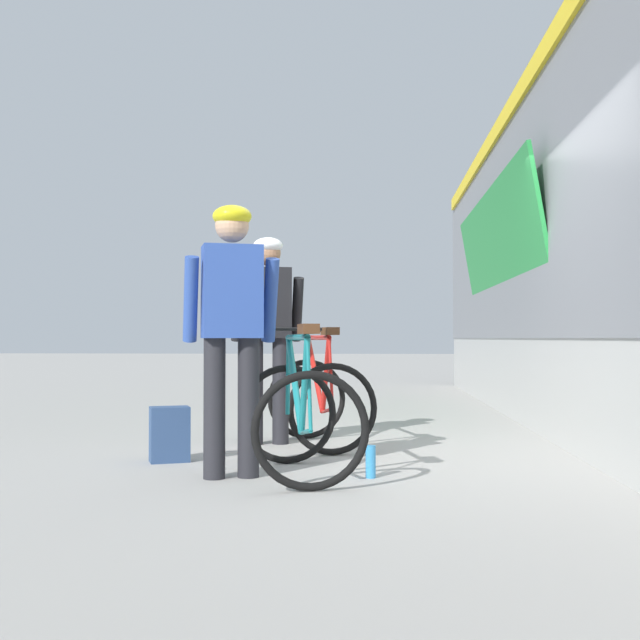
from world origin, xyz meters
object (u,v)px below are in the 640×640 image
(bicycle_far_teal, at_px, (298,415))
(backpack_on_platform, at_px, (170,434))
(cyclist_far_in_blue, at_px, (232,314))
(water_bottle_near_the_bikes, at_px, (371,462))
(bicycle_near_red, at_px, (319,398))
(cyclist_near_in_dark, at_px, (268,320))

(bicycle_far_teal, xyz_separation_m, backpack_on_platform, (-0.99, 0.54, -0.20))
(cyclist_far_in_blue, distance_m, backpack_on_platform, 1.20)
(water_bottle_near_the_bikes, bearing_deg, bicycle_near_red, 106.91)
(cyclist_far_in_blue, xyz_separation_m, bicycle_near_red, (0.46, 1.48, -0.65))
(backpack_on_platform, bearing_deg, cyclist_far_in_blue, -69.06)
(water_bottle_near_the_bikes, bearing_deg, backpack_on_platform, 159.22)
(backpack_on_platform, bearing_deg, bicycle_near_red, 18.29)
(water_bottle_near_the_bikes, bearing_deg, cyclist_far_in_blue, -176.31)
(bicycle_near_red, height_order, water_bottle_near_the_bikes, bicycle_near_red)
(cyclist_far_in_blue, xyz_separation_m, backpack_on_platform, (-0.57, 0.61, -0.85))
(cyclist_near_in_dark, relative_size, bicycle_near_red, 1.44)
(bicycle_near_red, bearing_deg, cyclist_far_in_blue, -107.32)
(cyclist_near_in_dark, distance_m, water_bottle_near_the_bikes, 2.02)
(cyclist_far_in_blue, xyz_separation_m, water_bottle_near_the_bikes, (0.90, 0.06, -0.95))
(cyclist_near_in_dark, height_order, bicycle_near_red, cyclist_near_in_dark)
(cyclist_near_in_dark, distance_m, bicycle_near_red, 0.80)
(cyclist_near_in_dark, height_order, cyclist_far_in_blue, same)
(bicycle_near_red, xyz_separation_m, water_bottle_near_the_bikes, (0.43, -1.43, -0.30))
(bicycle_near_red, distance_m, backpack_on_platform, 1.36)
(cyclist_near_in_dark, bearing_deg, backpack_on_platform, -120.59)
(bicycle_near_red, xyz_separation_m, bicycle_far_teal, (-0.04, -1.41, 0.00))
(cyclist_near_in_dark, xyz_separation_m, backpack_on_platform, (-0.59, -0.99, -0.85))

